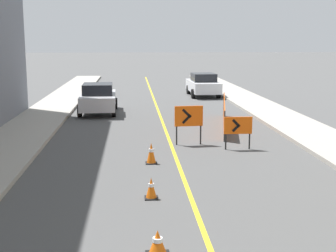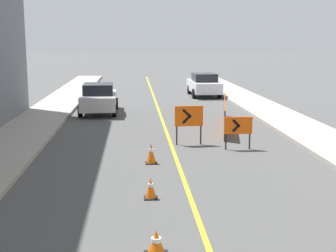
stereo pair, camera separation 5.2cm
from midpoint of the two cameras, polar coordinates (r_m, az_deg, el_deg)
lane_stripe at (r=22.86m, az=-0.84°, el=0.75°), size 0.12×53.66×0.01m
sidewalk_left at (r=23.24m, az=-15.51°, el=0.70°), size 2.48×53.66×0.15m
sidewalk_right at (r=23.94m, az=13.40°, el=1.08°), size 2.48×53.66×0.15m
traffic_cone_fourth at (r=8.69m, az=-1.45°, el=-14.16°), size 0.44×0.44×0.51m
traffic_cone_fifth at (r=11.64m, az=-2.19°, el=-7.59°), size 0.33×0.33×0.54m
traffic_cone_farthest at (r=14.83m, az=-2.16°, el=-3.34°), size 0.36×0.36×0.67m
arrow_barricade_primary at (r=17.34m, az=2.46°, el=1.02°), size 1.06×0.15×1.46m
arrow_barricade_secondary at (r=16.78m, az=8.44°, el=-0.09°), size 1.01×0.09×1.18m
safety_mesh_fence at (r=21.09m, az=6.79°, el=1.50°), size 1.23×6.19×1.21m
parked_car_curb_near at (r=25.20m, az=-8.56°, el=3.37°), size 1.95×4.35×1.59m
parked_car_curb_mid at (r=32.65m, az=4.26°, el=5.06°), size 1.95×4.36×1.59m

